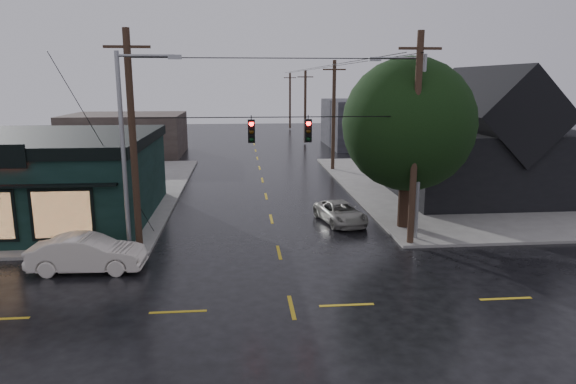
{
  "coord_description": "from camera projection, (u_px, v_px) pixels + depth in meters",
  "views": [
    {
      "loc": [
        -1.7,
        -16.93,
        7.93
      ],
      "look_at": [
        0.41,
        5.82,
        2.95
      ],
      "focal_mm": 32.0,
      "sensor_mm": 36.0,
      "label": 1
    }
  ],
  "objects": [
    {
      "name": "ground_plane",
      "position": [
        292.0,
        307.0,
        18.32
      ],
      "size": [
        160.0,
        160.0,
        0.0
      ],
      "primitive_type": "plane",
      "color": "black"
    },
    {
      "name": "sidewalk_ne",
      "position": [
        524.0,
        184.0,
        39.56
      ],
      "size": [
        28.0,
        28.0,
        0.15
      ],
      "primitive_type": "cube",
      "color": "slate",
      "rests_on": "ground"
    },
    {
      "name": "pizza_shop",
      "position": [
        6.0,
        177.0,
        29.01
      ],
      "size": [
        16.3,
        12.34,
        4.9
      ],
      "color": "black",
      "rests_on": "ground"
    },
    {
      "name": "ne_building",
      "position": [
        484.0,
        132.0,
        35.25
      ],
      "size": [
        12.6,
        11.6,
        8.75
      ],
      "color": "black",
      "rests_on": "ground"
    },
    {
      "name": "corner_tree",
      "position": [
        408.0,
        125.0,
        26.84
      ],
      "size": [
        6.99,
        6.99,
        9.03
      ],
      "color": "black",
      "rests_on": "ground"
    },
    {
      "name": "utility_pole_nw",
      "position": [
        140.0,
        253.0,
        24.05
      ],
      "size": [
        2.0,
        0.32,
        10.15
      ],
      "primitive_type": null,
      "color": "black",
      "rests_on": "ground"
    },
    {
      "name": "utility_pole_ne",
      "position": [
        410.0,
        245.0,
        25.23
      ],
      "size": [
        2.0,
        0.32,
        10.15
      ],
      "primitive_type": null,
      "color": "black",
      "rests_on": "ground"
    },
    {
      "name": "utility_pole_far_a",
      "position": [
        333.0,
        170.0,
        46.14
      ],
      "size": [
        2.0,
        0.32,
        9.65
      ],
      "primitive_type": null,
      "color": "black",
      "rests_on": "ground"
    },
    {
      "name": "utility_pole_far_b",
      "position": [
        305.0,
        144.0,
        65.6
      ],
      "size": [
        2.0,
        0.32,
        9.15
      ],
      "primitive_type": null,
      "color": "black",
      "rests_on": "ground"
    },
    {
      "name": "utility_pole_far_c",
      "position": [
        290.0,
        129.0,
        85.06
      ],
      "size": [
        2.0,
        0.32,
        9.15
      ],
      "primitive_type": null,
      "color": "black",
      "rests_on": "ground"
    },
    {
      "name": "span_signal_assembly",
      "position": [
        280.0,
        130.0,
        23.43
      ],
      "size": [
        13.0,
        0.48,
        1.23
      ],
      "color": "black",
      "rests_on": "ground"
    },
    {
      "name": "streetlight_nw",
      "position": [
        131.0,
        258.0,
        23.35
      ],
      "size": [
        5.4,
        0.3,
        9.15
      ],
      "primitive_type": null,
      "color": "gray",
      "rests_on": "ground"
    },
    {
      "name": "streetlight_ne",
      "position": [
        415.0,
        241.0,
        25.95
      ],
      "size": [
        5.4,
        0.3,
        9.15
      ],
      "primitive_type": null,
      "color": "gray",
      "rests_on": "ground"
    },
    {
      "name": "bg_building_west",
      "position": [
        127.0,
        134.0,
        55.5
      ],
      "size": [
        12.0,
        10.0,
        4.4
      ],
      "primitive_type": "cube",
      "color": "#332825",
      "rests_on": "ground"
    },
    {
      "name": "bg_building_east",
      "position": [
        385.0,
        123.0,
        62.94
      ],
      "size": [
        14.0,
        12.0,
        5.6
      ],
      "primitive_type": "cube",
      "color": "#25252A",
      "rests_on": "ground"
    },
    {
      "name": "sedan_cream",
      "position": [
        87.0,
        253.0,
        21.65
      ],
      "size": [
        4.8,
        1.82,
        1.56
      ],
      "primitive_type": "imported",
      "rotation": [
        0.0,
        0.0,
        1.54
      ],
      "color": "beige",
      "rests_on": "ground"
    },
    {
      "name": "suv_silver",
      "position": [
        340.0,
        213.0,
        29.04
      ],
      "size": [
        2.79,
        4.61,
        1.19
      ],
      "primitive_type": "imported",
      "rotation": [
        0.0,
        0.0,
        0.2
      ],
      "color": "gray",
      "rests_on": "ground"
    }
  ]
}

